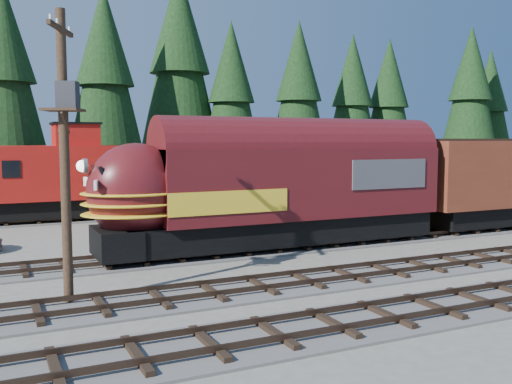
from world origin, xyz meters
name	(u,v)px	position (x,y,z in m)	size (l,w,h in m)	color
ground	(401,258)	(0.00, 0.00, 0.00)	(120.00, 120.00, 0.00)	#6B665B
track_siding	(494,228)	(10.00, 4.00, 0.06)	(68.00, 3.20, 0.33)	#4C4947
track_spur	(94,218)	(-10.00, 18.00, 0.06)	(32.00, 3.20, 0.33)	#4C4947
depot	(286,176)	(0.00, 10.50, 2.96)	(12.80, 7.00, 5.30)	gold
conifer_backdrop	(262,84)	(5.15, 24.31, 9.73)	(80.14, 22.96, 17.09)	black
locomotive	(266,192)	(-4.57, 4.00, 2.70)	(17.13, 3.40, 4.66)	black
caboose	(60,177)	(-12.00, 18.00, 2.81)	(11.02, 3.20, 5.73)	black
utility_pole	(65,138)	(-13.96, -0.99, 5.16)	(1.46, 2.07, 9.04)	black
pickup_truck_a	(161,221)	(-7.85, 9.90, 0.82)	(2.71, 5.88, 1.63)	black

